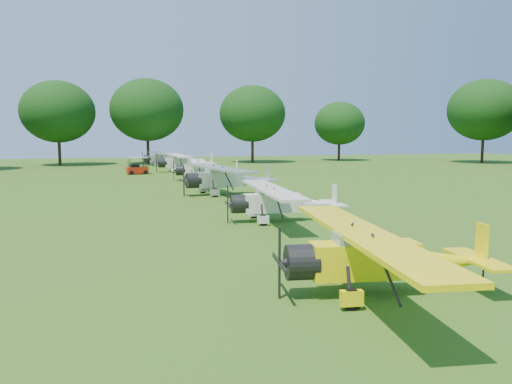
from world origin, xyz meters
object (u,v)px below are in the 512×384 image
at_px(aircraft_6, 184,161).
at_px(aircraft_7, 163,157).
at_px(aircraft_4, 226,177).
at_px(golf_cart, 137,169).
at_px(aircraft_2, 381,253).
at_px(aircraft_3, 281,200).
at_px(aircraft_5, 205,168).

relative_size(aircraft_6, aircraft_7, 1.08).
distance_m(aircraft_4, golf_cart, 22.08).
xyz_separation_m(aircraft_6, aircraft_7, (-1.14, 13.14, -0.10)).
bearing_deg(aircraft_4, aircraft_6, 81.16).
bearing_deg(aircraft_2, aircraft_3, 92.66).
height_order(aircraft_4, aircraft_7, aircraft_4).
xyz_separation_m(aircraft_3, aircraft_5, (0.35, 23.86, 0.09)).
height_order(aircraft_2, aircraft_5, aircraft_5).
distance_m(aircraft_6, aircraft_7, 13.19).
bearing_deg(aircraft_7, aircraft_5, -93.43).
height_order(aircraft_6, golf_cart, aircraft_6).
bearing_deg(aircraft_6, aircraft_5, -89.49).
bearing_deg(aircraft_3, aircraft_4, 95.23).
relative_size(aircraft_5, aircraft_6, 0.92).
bearing_deg(aircraft_2, aircraft_6, 96.87).
xyz_separation_m(aircraft_4, aircraft_5, (0.48, 11.69, -0.12)).
relative_size(aircraft_2, aircraft_4, 0.87).
height_order(aircraft_6, aircraft_7, aircraft_6).
distance_m(aircraft_5, golf_cart, 11.39).
bearing_deg(aircraft_2, aircraft_7, 98.23).
relative_size(aircraft_3, aircraft_6, 0.85).
xyz_separation_m(aircraft_5, golf_cart, (-5.98, 9.68, -0.55)).
distance_m(aircraft_2, aircraft_3, 11.96).
bearing_deg(aircraft_5, aircraft_2, -85.45).
bearing_deg(golf_cart, aircraft_5, -68.19).
relative_size(aircraft_5, golf_cart, 4.23).
bearing_deg(aircraft_5, aircraft_3, -83.88).
bearing_deg(aircraft_4, aircraft_2, -101.07).
xyz_separation_m(aircraft_2, golf_cart, (-4.48, 45.44, -0.50)).
xyz_separation_m(aircraft_2, aircraft_5, (1.51, 35.76, 0.05)).
bearing_deg(aircraft_7, aircraft_3, -95.53).
bearing_deg(aircraft_6, golf_cart, -158.77).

